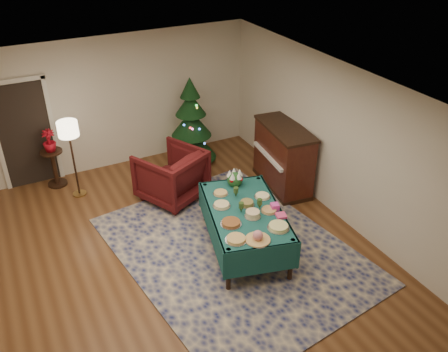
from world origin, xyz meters
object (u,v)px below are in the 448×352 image
gift_box (275,207)px  armchair (171,173)px  buffet_table (245,218)px  floor_lamp (69,134)px  piano (283,158)px  potted_plant (50,145)px  side_table (55,168)px  christmas_tree (191,125)px

gift_box → armchair: bearing=112.7°
buffet_table → floor_lamp: bearing=125.5°
buffet_table → floor_lamp: size_ratio=1.41×
floor_lamp → piano: 3.96m
gift_box → potted_plant: potted_plant is taller
floor_lamp → side_table: (-0.30, 0.56, -0.92)m
christmas_tree → piano: 2.09m
potted_plant → piano: size_ratio=0.29×
buffet_table → piano: size_ratio=1.41×
side_table → potted_plant: size_ratio=1.71×
buffet_table → armchair: 1.97m
armchair → floor_lamp: size_ratio=0.71×
buffet_table → potted_plant: bearing=124.5°
side_table → buffet_table: bearing=-55.5°
gift_box → piano: 1.96m
side_table → potted_plant: 0.50m
christmas_tree → piano: bearing=-56.5°
floor_lamp → potted_plant: floor_lamp is taller
christmas_tree → buffet_table: bearing=-98.3°
armchair → side_table: armchair is taller
potted_plant → armchair: bearing=-38.5°
gift_box → christmas_tree: 3.28m
floor_lamp → potted_plant: 0.76m
armchair → floor_lamp: 1.94m
gift_box → side_table: bearing=127.3°
side_table → potted_plant: bearing=180.0°
floor_lamp → buffet_table: bearing=-54.5°
side_table → piano: piano is taller
buffet_table → piano: piano is taller
gift_box → side_table: 4.53m
side_table → christmas_tree: christmas_tree is taller
floor_lamp → potted_plant: (-0.30, 0.56, -0.42)m
buffet_table → christmas_tree: (0.45, 3.08, 0.24)m
buffet_table → piano: (1.60, 1.35, 0.01)m
side_table → potted_plant: (-0.00, 0.00, 0.50)m
armchair → potted_plant: size_ratio=2.46×
gift_box → side_table: (-2.73, 3.58, -0.43)m
side_table → christmas_tree: (2.77, -0.30, 0.47)m
buffet_table → floor_lamp: 3.54m
christmas_tree → potted_plant: bearing=173.8°
armchair → piano: piano is taller
potted_plant → christmas_tree: bearing=-6.2°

